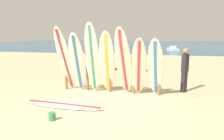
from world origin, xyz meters
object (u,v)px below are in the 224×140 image
(surfboard_leaning_center, at_px, (107,63))
(surfboard_leaning_far_right, at_px, (155,68))
(surfboard_leaning_far_left, at_px, (65,60))
(surfboard_leaning_center_left, at_px, (92,59))
(surfboard_leaning_left, at_px, (78,63))
(beachgoer_standing, at_px, (185,68))
(surfboard_leaning_center_right, at_px, (124,62))
(surfboard_lying_on_sand, at_px, (64,105))
(sand_bucket, at_px, (52,116))
(surfboard_leaning_right, at_px, (139,67))
(small_boat_offshore, at_px, (173,49))
(surfboard_rack, at_px, (110,75))

(surfboard_leaning_center, bearing_deg, surfboard_leaning_far_right, 0.43)
(surfboard_leaning_far_left, distance_m, surfboard_leaning_center_left, 1.08)
(surfboard_leaning_left, xyz_separation_m, beachgoer_standing, (3.79, 1.04, -0.20))
(surfboard_leaning_far_left, relative_size, beachgoer_standing, 1.47)
(surfboard_leaning_center_right, height_order, surfboard_lying_on_sand, surfboard_leaning_center_right)
(beachgoer_standing, relative_size, sand_bucket, 8.22)
(surfboard_leaning_right, distance_m, surfboard_leaning_far_right, 0.56)
(surfboard_leaning_center, height_order, sand_bucket, surfboard_leaning_center)
(small_boat_offshore, height_order, sand_bucket, small_boat_offshore)
(surfboard_leaning_center, xyz_separation_m, beachgoer_standing, (2.71, 0.95, -0.22))
(surfboard_leaning_center, relative_size, sand_bucket, 11.27)
(surfboard_leaning_center_right, height_order, small_boat_offshore, surfboard_leaning_center_right)
(surfboard_leaning_center, xyz_separation_m, sand_bucket, (-0.71, -2.54, -1.03))
(surfboard_leaning_far_right, bearing_deg, surfboard_leaning_right, 177.86)
(sand_bucket, bearing_deg, surfboard_lying_on_sand, 102.00)
(surfboard_rack, distance_m, surfboard_leaning_far_left, 1.76)
(beachgoer_standing, relative_size, small_boat_offshore, 0.54)
(surfboard_leaning_center_right, distance_m, surfboard_lying_on_sand, 2.43)
(surfboard_rack, relative_size, surfboard_leaning_left, 1.67)
(surfboard_rack, distance_m, surfboard_leaning_center_right, 0.86)
(surfboard_leaning_right, relative_size, sand_bucket, 10.13)
(surfboard_rack, bearing_deg, surfboard_lying_on_sand, -117.60)
(surfboard_leaning_center_left, xyz_separation_m, surfboard_leaning_right, (1.63, 0.10, -0.26))
(surfboard_leaning_center_right, bearing_deg, surfboard_leaning_left, -178.64)
(surfboard_leaning_left, distance_m, small_boat_offshore, 25.05)
(surfboard_leaning_center_left, distance_m, small_boat_offshore, 24.94)
(surfboard_lying_on_sand, bearing_deg, surfboard_leaning_left, 96.11)
(surfboard_leaning_center_left, height_order, beachgoer_standing, surfboard_leaning_center_left)
(surfboard_leaning_center_left, height_order, surfboard_leaning_center, surfboard_leaning_center_left)
(surfboard_leaning_center, distance_m, beachgoer_standing, 2.88)
(surfboard_leaning_far_left, xyz_separation_m, surfboard_leaning_left, (0.51, -0.06, -0.11))
(surfboard_leaning_far_left, height_order, surfboard_leaning_center_right, surfboard_leaning_far_left)
(surfboard_leaning_far_left, distance_m, beachgoer_standing, 4.43)
(surfboard_leaning_center_right, distance_m, small_boat_offshore, 24.76)
(surfboard_lying_on_sand, bearing_deg, surfboard_leaning_right, 37.75)
(surfboard_leaning_left, height_order, surfboard_lying_on_sand, surfboard_leaning_left)
(surfboard_leaning_center, bearing_deg, surfboard_leaning_center_right, -5.19)
(surfboard_leaning_far_right, bearing_deg, surfboard_leaning_far_left, -179.12)
(surfboard_leaning_left, distance_m, surfboard_leaning_center_right, 1.69)
(surfboard_leaning_right, distance_m, sand_bucket, 3.29)
(surfboard_leaning_far_right, bearing_deg, beachgoer_standing, 42.22)
(surfboard_leaning_right, bearing_deg, surfboard_lying_on_sand, -142.25)
(surfboard_rack, relative_size, surfboard_lying_on_sand, 1.43)
(surfboard_leaning_far_right, bearing_deg, surfboard_lying_on_sand, -149.07)
(surfboard_leaning_center_left, relative_size, surfboard_leaning_center, 1.13)
(surfboard_leaning_far_left, bearing_deg, surfboard_leaning_center_right, -0.44)
(surfboard_leaning_far_left, height_order, sand_bucket, surfboard_leaning_far_left)
(surfboard_leaning_far_left, height_order, surfboard_leaning_center_left, surfboard_leaning_center_left)
(surfboard_leaning_center, bearing_deg, sand_bucket, -105.70)
(surfboard_leaning_right, xyz_separation_m, sand_bucket, (-1.83, -2.58, -0.91))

